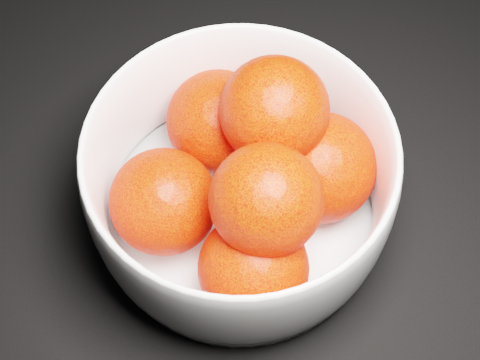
% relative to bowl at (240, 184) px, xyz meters
% --- Properties ---
extents(bowl, '(0.25, 0.25, 0.12)m').
position_rel_bowl_xyz_m(bowl, '(0.00, 0.00, 0.00)').
color(bowl, white).
rests_on(bowl, ground).
extents(orange_pile, '(0.19, 0.20, 0.14)m').
position_rel_bowl_xyz_m(orange_pile, '(0.01, 0.00, 0.01)').
color(orange_pile, red).
rests_on(orange_pile, bowl).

